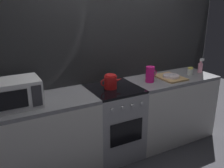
# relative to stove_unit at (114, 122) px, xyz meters

# --- Properties ---
(ground_plane) EXTENTS (8.00, 8.00, 0.00)m
(ground_plane) POSITION_rel_stove_unit_xyz_m (0.00, 0.00, -0.45)
(ground_plane) COLOR #2D2D33
(back_wall) EXTENTS (3.60, 0.05, 2.40)m
(back_wall) POSITION_rel_stove_unit_xyz_m (0.00, 0.32, 0.75)
(back_wall) COLOR gray
(back_wall) RESTS_ON ground_plane
(counter_left) EXTENTS (1.20, 0.60, 0.90)m
(counter_left) POSITION_rel_stove_unit_xyz_m (-0.90, 0.00, 0.00)
(counter_left) COLOR silver
(counter_left) RESTS_ON ground_plane
(stove_unit) EXTENTS (0.60, 0.63, 0.90)m
(stove_unit) POSITION_rel_stove_unit_xyz_m (0.00, 0.00, 0.00)
(stove_unit) COLOR #9E9EA3
(stove_unit) RESTS_ON ground_plane
(counter_right) EXTENTS (1.20, 0.60, 0.90)m
(counter_right) POSITION_rel_stove_unit_xyz_m (0.90, 0.00, 0.00)
(counter_right) COLOR silver
(counter_right) RESTS_ON ground_plane
(microwave) EXTENTS (0.46, 0.35, 0.27)m
(microwave) POSITION_rel_stove_unit_xyz_m (-1.09, -0.02, 0.59)
(microwave) COLOR white
(microwave) RESTS_ON counter_left
(kettle) EXTENTS (0.28, 0.15, 0.17)m
(kettle) POSITION_rel_stove_unit_xyz_m (-0.04, 0.00, 0.53)
(kettle) COLOR red
(kettle) RESTS_ON stove_unit
(pitcher) EXTENTS (0.16, 0.11, 0.20)m
(pitcher) POSITION_rel_stove_unit_xyz_m (0.51, -0.02, 0.55)
(pitcher) COLOR #E5197A
(pitcher) RESTS_ON counter_right
(dish_pile) EXTENTS (0.30, 0.40, 0.06)m
(dish_pile) POSITION_rel_stove_unit_xyz_m (0.84, -0.03, 0.47)
(dish_pile) COLOR tan
(dish_pile) RESTS_ON counter_right
(spice_jar) EXTENTS (0.08, 0.08, 0.10)m
(spice_jar) POSITION_rel_stove_unit_xyz_m (1.19, -0.03, 0.50)
(spice_jar) COLOR silver
(spice_jar) RESTS_ON counter_right
(spray_bottle) EXTENTS (0.08, 0.06, 0.20)m
(spray_bottle) POSITION_rel_stove_unit_xyz_m (1.41, -0.01, 0.53)
(spray_bottle) COLOR pink
(spray_bottle) RESTS_ON counter_right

